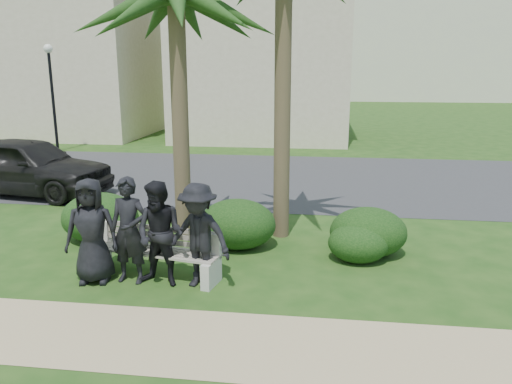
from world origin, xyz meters
TOP-DOWN VIEW (x-y plane):
  - ground at (0.00, 0.00)m, footprint 160.00×160.00m
  - footpath at (0.00, -1.80)m, footprint 30.00×1.60m
  - asphalt_street at (0.00, 8.00)m, footprint 160.00×8.00m
  - stucco_bldg_left at (-12.00, 18.00)m, footprint 10.40×8.40m
  - stucco_bldg_right at (-1.00, 18.00)m, footprint 8.40×8.40m
  - street_lamp at (-9.00, 12.00)m, footprint 0.36×0.36m
  - park_bench at (-0.84, 0.13)m, footprint 2.34×0.95m
  - man_a at (-1.72, -0.20)m, footprint 0.91×0.68m
  - man_b at (-1.13, -0.14)m, footprint 0.66×0.47m
  - man_c at (-0.60, -0.19)m, footprint 0.92×0.78m
  - man_d at (0.01, -0.17)m, footprint 1.20×0.88m
  - hedge_a at (-2.45, 1.68)m, footprint 1.53×1.27m
  - hedge_b at (-2.24, 1.54)m, footprint 1.18×0.98m
  - hedge_d at (0.30, 1.67)m, footprint 1.48×1.22m
  - hedge_e at (2.56, 1.23)m, footprint 1.07×0.89m
  - hedge_f at (2.75, 1.58)m, footprint 1.40×1.16m
  - car_a at (-6.02, 5.04)m, footprint 4.84×2.53m

SIDE VIEW (x-z plane):
  - ground at x=0.00m, z-range 0.00..0.00m
  - footpath at x=0.00m, z-range -0.01..0.01m
  - asphalt_street at x=0.00m, z-range -0.01..0.01m
  - hedge_e at x=2.56m, z-range 0.00..0.70m
  - park_bench at x=-0.84m, z-range -0.04..0.75m
  - hedge_b at x=-2.24m, z-range 0.00..0.77m
  - hedge_f at x=2.75m, z-range 0.00..0.92m
  - hedge_d at x=0.30m, z-range 0.00..0.96m
  - hedge_a at x=-2.45m, z-range 0.00..1.00m
  - car_a at x=-6.02m, z-range 0.00..1.57m
  - man_d at x=0.01m, z-range 0.00..1.67m
  - man_c at x=-0.60m, z-range 0.00..1.68m
  - man_a at x=-1.72m, z-range 0.00..1.70m
  - man_b at x=-1.13m, z-range 0.00..1.72m
  - street_lamp at x=-9.00m, z-range 0.80..5.09m
  - stucco_bldg_left at x=-12.00m, z-range 0.01..7.31m
  - stucco_bldg_right at x=-1.00m, z-range 0.01..7.31m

